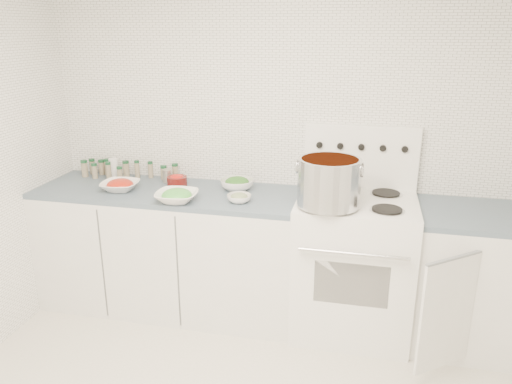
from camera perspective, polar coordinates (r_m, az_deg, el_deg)
name	(u,v)px	position (r m, az deg, el deg)	size (l,w,h in m)	color
room_walls	(236,138)	(2.01, -2.28, 6.18)	(3.54, 3.04, 2.52)	white
counter_left	(171,249)	(3.70, -9.72, -6.43)	(1.85, 0.62, 0.90)	white
stove	(353,261)	(3.42, 11.06, -7.75)	(0.76, 0.70, 1.36)	white
counter_right	(484,280)	(3.53, 24.61, -9.17)	(0.89, 0.88, 0.90)	white
stock_pot	(329,180)	(3.04, 8.34, 1.32)	(0.40, 0.38, 0.29)	silver
bowl_tomato	(120,185)	(3.59, -15.27, 0.75)	(0.27, 0.27, 0.09)	white
bowl_snowpea	(177,196)	(3.28, -9.04, -0.44)	(0.29, 0.29, 0.09)	white
bowl_broccoli	(237,183)	(3.49, -2.18, 0.98)	(0.30, 0.30, 0.09)	white
bowl_zucchini	(239,198)	(3.24, -1.94, -0.66)	(0.16, 0.16, 0.06)	white
bowl_pepper	(177,180)	(3.60, -9.02, 1.32)	(0.14, 0.14, 0.09)	#55110E
salt_canister	(114,168)	(3.94, -15.96, 2.71)	(0.07, 0.07, 0.14)	white
tin_can	(168,176)	(3.71, -10.06, 1.83)	(0.07, 0.07, 0.10)	#A99E8F
spice_cluster	(121,169)	(3.91, -15.20, 2.52)	(0.75, 0.15, 0.13)	gray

